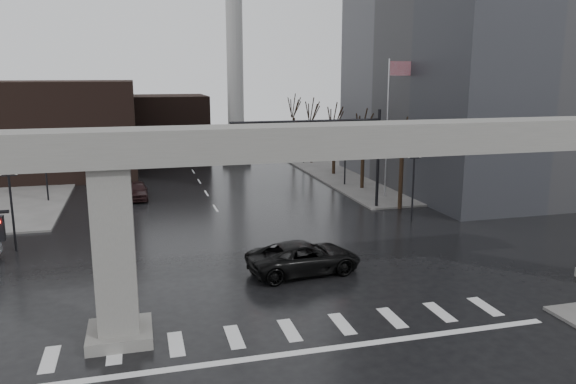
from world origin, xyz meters
name	(u,v)px	position (x,y,z in m)	size (l,w,h in m)	color
ground	(284,320)	(0.00, 0.00, 0.00)	(160.00, 160.00, 0.00)	black
sidewalk_ne	(420,167)	(26.00, 36.00, 0.07)	(28.00, 36.00, 0.15)	slate
elevated_guideway	(312,167)	(1.26, 0.00, 6.88)	(48.00, 2.60, 8.70)	gray
building_far_left	(58,128)	(-14.00, 42.00, 5.00)	(16.00, 14.00, 10.00)	black
building_far_mid	(167,127)	(-2.00, 52.00, 4.00)	(10.00, 10.00, 8.00)	black
smokestack	(235,51)	(6.00, 46.00, 13.35)	(3.60, 3.60, 30.00)	beige
signal_mast_arm	(334,138)	(8.99, 18.80, 5.83)	(12.12, 0.43, 8.00)	black
flagpole_assembly	(391,112)	(15.29, 22.00, 7.53)	(2.06, 0.12, 12.00)	silver
lamp_right_0	(414,176)	(13.50, 14.00, 3.47)	(1.22, 0.32, 5.11)	black
lamp_right_1	(345,151)	(13.50, 28.00, 3.47)	(1.22, 0.32, 5.11)	black
lamp_right_2	(304,135)	(13.50, 42.00, 3.47)	(1.22, 0.32, 5.11)	black
lamp_left_0	(11,196)	(-13.50, 14.00, 3.47)	(1.22, 0.32, 5.11)	black
lamp_left_1	(45,162)	(-13.50, 28.00, 3.47)	(1.22, 0.32, 5.11)	black
lamp_left_2	(64,142)	(-13.50, 42.00, 3.47)	(1.22, 0.32, 5.11)	black
tree_right_0	(401,175)	(14.53, 18.02, 2.79)	(1.09, 1.58, 7.50)	black
tree_right_1	(363,160)	(14.53, 26.02, 2.85)	(1.09, 1.61, 7.67)	black
tree_right_2	(334,148)	(14.53, 34.02, 2.91)	(1.10, 1.63, 7.85)	black
tree_right_3	(312,139)	(14.53, 42.02, 2.98)	(1.11, 1.66, 8.02)	black
tree_right_4	(294,132)	(14.53, 50.02, 3.04)	(1.12, 1.69, 8.19)	black
pickup_truck	(304,257)	(2.65, 5.64, 0.88)	(2.91, 6.32, 1.76)	black
far_car	(137,191)	(-6.12, 27.19, 0.75)	(1.77, 4.41, 1.50)	black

